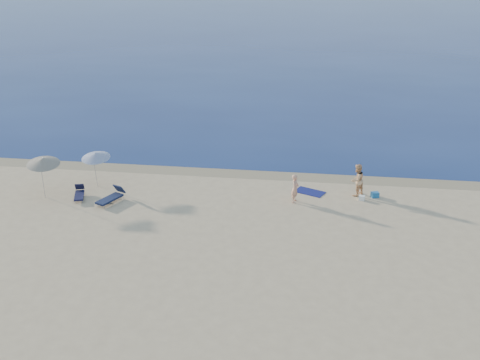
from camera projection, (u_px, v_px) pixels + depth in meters
The scene contains 11 objects.
sea at pixel (304, 10), 111.05m from camera, with size 240.00×160.00×0.01m, color #0C1C4D.
wet_sand_strip at pixel (259, 174), 37.48m from camera, with size 240.00×1.60×0.00m, color #847254.
person_left at pixel (295, 188), 33.44m from camera, with size 0.60×0.39×1.64m, color tan.
person_right at pixel (357, 180), 34.23m from camera, with size 0.92×0.72×1.89m, color tan.
beach_towel at pixel (310, 192), 34.97m from camera, with size 1.68×0.93×0.03m, color #0F124D.
white_bag at pixel (362, 198), 33.92m from camera, with size 0.31×0.26×0.26m, color silver.
blue_cooler at pixel (375, 195), 34.27m from camera, with size 0.43×0.31×0.31m, color #1C609B.
umbrella_near at pixel (96, 156), 35.19m from camera, with size 1.77×1.79×2.20m.
umbrella_far at pixel (43, 161), 33.68m from camera, with size 2.43×2.44×2.49m.
lounger_left at pixel (79, 194), 34.15m from camera, with size 0.93×1.60×0.67m.
lounger_right at pixel (111, 197), 33.61m from camera, with size 1.33×1.95×0.82m.
Camera 1 is at (3.40, -15.11, 14.27)m, focal length 45.00 mm.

